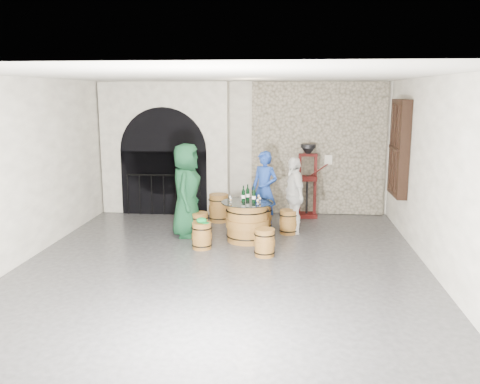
# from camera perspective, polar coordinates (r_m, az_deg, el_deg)

# --- Properties ---
(ground) EXTENTS (8.00, 8.00, 0.00)m
(ground) POSITION_cam_1_polar(r_m,az_deg,el_deg) (8.96, -1.88, -8.00)
(ground) COLOR #2F2F32
(ground) RESTS_ON ground
(wall_back) EXTENTS (8.00, 0.00, 8.00)m
(wall_back) POSITION_cam_1_polar(r_m,az_deg,el_deg) (12.51, 0.44, 4.99)
(wall_back) COLOR silver
(wall_back) RESTS_ON ground
(wall_front) EXTENTS (8.00, 0.00, 8.00)m
(wall_front) POSITION_cam_1_polar(r_m,az_deg,el_deg) (4.72, -8.27, -5.37)
(wall_front) COLOR silver
(wall_front) RESTS_ON ground
(wall_left) EXTENTS (0.00, 8.00, 8.00)m
(wall_left) POSITION_cam_1_polar(r_m,az_deg,el_deg) (9.67, -23.00, 2.30)
(wall_left) COLOR silver
(wall_left) RESTS_ON ground
(wall_right) EXTENTS (0.00, 8.00, 8.00)m
(wall_right) POSITION_cam_1_polar(r_m,az_deg,el_deg) (8.83, 21.21, 1.67)
(wall_right) COLOR silver
(wall_right) RESTS_ON ground
(ceiling) EXTENTS (8.00, 8.00, 0.00)m
(ceiling) POSITION_cam_1_polar(r_m,az_deg,el_deg) (8.47, -2.02, 12.91)
(ceiling) COLOR beige
(ceiling) RESTS_ON wall_back
(stone_facing_panel) EXTENTS (3.20, 0.12, 3.18)m
(stone_facing_panel) POSITION_cam_1_polar(r_m,az_deg,el_deg) (12.43, 8.74, 4.81)
(stone_facing_panel) COLOR #A19580
(stone_facing_panel) RESTS_ON ground
(arched_opening) EXTENTS (3.10, 0.60, 3.19)m
(arched_opening) POSITION_cam_1_polar(r_m,az_deg,el_deg) (12.57, -8.36, 4.81)
(arched_opening) COLOR silver
(arched_opening) RESTS_ON ground
(shuttered_window) EXTENTS (0.23, 1.10, 2.00)m
(shuttered_window) POSITION_cam_1_polar(r_m,az_deg,el_deg) (11.09, 17.40, 4.73)
(shuttered_window) COLOR black
(shuttered_window) RESTS_ON wall_right
(barrel_table) EXTENTS (1.04, 1.04, 0.80)m
(barrel_table) POSITION_cam_1_polar(r_m,az_deg,el_deg) (10.17, 0.82, -3.33)
(barrel_table) COLOR brown
(barrel_table) RESTS_ON ground
(barrel_stool_left) EXTENTS (0.39, 0.39, 0.51)m
(barrel_stool_left) POSITION_cam_1_polar(r_m,az_deg,el_deg) (10.51, -4.55, -3.70)
(barrel_stool_left) COLOR brown
(barrel_stool_left) RESTS_ON ground
(barrel_stool_far) EXTENTS (0.39, 0.39, 0.51)m
(barrel_stool_far) POSITION_cam_1_polar(r_m,az_deg,el_deg) (11.14, 2.60, -2.83)
(barrel_stool_far) COLOR brown
(barrel_stool_far) RESTS_ON ground
(barrel_stool_right) EXTENTS (0.39, 0.39, 0.51)m
(barrel_stool_right) POSITION_cam_1_polar(r_m,az_deg,el_deg) (10.76, 5.46, -3.37)
(barrel_stool_right) COLOR brown
(barrel_stool_right) RESTS_ON ground
(barrel_stool_near_right) EXTENTS (0.39, 0.39, 0.51)m
(barrel_stool_near_right) POSITION_cam_1_polar(r_m,az_deg,el_deg) (9.28, 2.78, -5.69)
(barrel_stool_near_right) COLOR brown
(barrel_stool_near_right) RESTS_ON ground
(barrel_stool_near_left) EXTENTS (0.39, 0.39, 0.51)m
(barrel_stool_near_left) POSITION_cam_1_polar(r_m,az_deg,el_deg) (9.72, -4.31, -4.92)
(barrel_stool_near_left) COLOR brown
(barrel_stool_near_left) RESTS_ON ground
(green_cap) EXTENTS (0.24, 0.20, 0.11)m
(green_cap) POSITION_cam_1_polar(r_m,az_deg,el_deg) (9.64, -4.32, -3.21)
(green_cap) COLOR #0C8534
(green_cap) RESTS_ON barrel_stool_near_left
(person_green) EXTENTS (0.62, 0.95, 1.93)m
(person_green) POSITION_cam_1_polar(r_m,az_deg,el_deg) (10.46, -6.03, 0.20)
(person_green) COLOR #113D22
(person_green) RESTS_ON ground
(person_blue) EXTENTS (0.74, 0.65, 1.70)m
(person_blue) POSITION_cam_1_polar(r_m,az_deg,el_deg) (11.09, 2.76, 0.26)
(person_blue) COLOR navy
(person_blue) RESTS_ON ground
(person_white) EXTENTS (0.67, 1.03, 1.63)m
(person_white) POSITION_cam_1_polar(r_m,az_deg,el_deg) (10.71, 6.07, -0.38)
(person_white) COLOR silver
(person_white) RESTS_ON ground
(wine_bottle_left) EXTENTS (0.08, 0.08, 0.32)m
(wine_bottle_left) POSITION_cam_1_polar(r_m,az_deg,el_deg) (10.07, 0.38, -0.36)
(wine_bottle_left) COLOR black
(wine_bottle_left) RESTS_ON barrel_table
(wine_bottle_center) EXTENTS (0.08, 0.08, 0.32)m
(wine_bottle_center) POSITION_cam_1_polar(r_m,az_deg,el_deg) (9.99, 1.56, -0.45)
(wine_bottle_center) COLOR black
(wine_bottle_center) RESTS_ON barrel_table
(wine_bottle_right) EXTENTS (0.08, 0.08, 0.32)m
(wine_bottle_right) POSITION_cam_1_polar(r_m,az_deg,el_deg) (10.19, 0.87, -0.21)
(wine_bottle_right) COLOR black
(wine_bottle_right) RESTS_ON barrel_table
(tasting_glass_a) EXTENTS (0.05, 0.05, 0.10)m
(tasting_glass_a) POSITION_cam_1_polar(r_m,az_deg,el_deg) (10.00, -1.04, -0.91)
(tasting_glass_a) COLOR #B46C23
(tasting_glass_a) RESTS_ON barrel_table
(tasting_glass_b) EXTENTS (0.05, 0.05, 0.10)m
(tasting_glass_b) POSITION_cam_1_polar(r_m,az_deg,el_deg) (10.04, 2.26, -0.87)
(tasting_glass_b) COLOR #B46C23
(tasting_glass_b) RESTS_ON barrel_table
(tasting_glass_c) EXTENTS (0.05, 0.05, 0.10)m
(tasting_glass_c) POSITION_cam_1_polar(r_m,az_deg,el_deg) (10.30, 0.20, -0.55)
(tasting_glass_c) COLOR #B46C23
(tasting_glass_c) RESTS_ON barrel_table
(tasting_glass_d) EXTENTS (0.05, 0.05, 0.10)m
(tasting_glass_d) POSITION_cam_1_polar(r_m,az_deg,el_deg) (10.29, 2.10, -0.58)
(tasting_glass_d) COLOR #B46C23
(tasting_glass_d) RESTS_ON barrel_table
(tasting_glass_e) EXTENTS (0.05, 0.05, 0.10)m
(tasting_glass_e) POSITION_cam_1_polar(r_m,az_deg,el_deg) (9.84, 1.99, -1.11)
(tasting_glass_e) COLOR #B46C23
(tasting_glass_e) RESTS_ON barrel_table
(tasting_glass_f) EXTENTS (0.05, 0.05, 0.10)m
(tasting_glass_f) POSITION_cam_1_polar(r_m,az_deg,el_deg) (10.19, -1.10, -0.69)
(tasting_glass_f) COLOR #B46C23
(tasting_glass_f) RESTS_ON barrel_table
(side_barrel) EXTENTS (0.48, 0.48, 0.64)m
(side_barrel) POSITION_cam_1_polar(r_m,az_deg,el_deg) (11.72, -2.39, -1.80)
(side_barrel) COLOR brown
(side_barrel) RESTS_ON ground
(corking_press) EXTENTS (0.73, 0.42, 1.75)m
(corking_press) POSITION_cam_1_polar(r_m,az_deg,el_deg) (12.10, 7.59, 1.89)
(corking_press) COLOR #4C110C
(corking_press) RESTS_ON ground
(control_box) EXTENTS (0.18, 0.10, 0.22)m
(control_box) POSITION_cam_1_polar(r_m,az_deg,el_deg) (12.39, 9.88, 3.60)
(control_box) COLOR silver
(control_box) RESTS_ON wall_back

